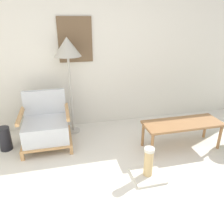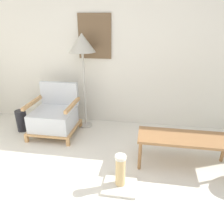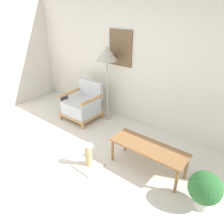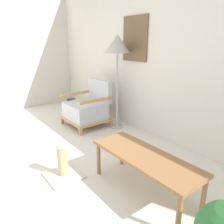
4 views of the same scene
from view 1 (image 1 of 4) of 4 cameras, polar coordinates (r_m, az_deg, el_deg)
name	(u,v)px [view 1 (image 1 of 4)]	position (r m, az deg, el deg)	size (l,w,h in m)	color
ground_plane	(147,213)	(2.55, 9.01, -24.58)	(14.00, 14.00, 0.00)	silver
wall_back	(101,51)	(3.96, -2.76, 15.62)	(8.00, 0.09, 2.70)	silver
armchair	(46,127)	(3.56, -16.83, -3.67)	(0.74, 0.71, 0.83)	tan
floor_lamp	(67,51)	(3.59, -11.56, 15.45)	(0.43, 0.43, 1.62)	#B7B2A8
coffee_table	(182,125)	(3.49, 17.91, -3.33)	(1.20, 0.44, 0.43)	olive
vase	(5,139)	(3.73, -26.21, -6.27)	(0.18, 0.18, 0.37)	black
scratching_post	(148,168)	(2.89, 9.39, -14.24)	(0.39, 0.39, 0.42)	beige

